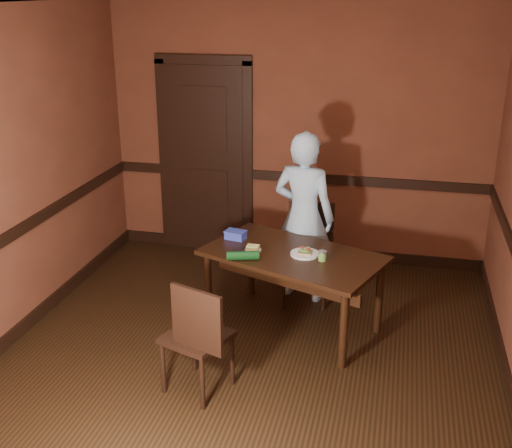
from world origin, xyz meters
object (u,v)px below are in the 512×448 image
at_px(sandwich_plate, 305,253).
at_px(person, 304,217).
at_px(sauce_jar, 322,256).
at_px(chair_near, 197,335).
at_px(cheese_saucer, 253,248).
at_px(dining_table, 292,290).
at_px(chair_far, 304,256).
at_px(food_tub, 236,235).

bearing_deg(sandwich_plate, person, 100.23).
relative_size(sandwich_plate, sauce_jar, 2.94).
bearing_deg(person, chair_near, 86.24).
bearing_deg(chair_near, cheese_saucer, -78.73).
xyz_separation_m(dining_table, chair_near, (-0.51, -1.07, 0.11)).
relative_size(chair_near, sauce_jar, 10.85).
bearing_deg(chair_far, dining_table, -100.42).
xyz_separation_m(person, cheese_saucer, (-0.34, -0.62, -0.09)).
xyz_separation_m(dining_table, person, (-0.01, 0.62, 0.46)).
relative_size(sandwich_plate, cheese_saucer, 1.72).
height_order(chair_near, person, person).
bearing_deg(sauce_jar, chair_near, -128.15).
bearing_deg(food_tub, chair_near, -76.65).
distance_m(dining_table, person, 0.77).
height_order(chair_far, cheese_saucer, chair_far).
height_order(dining_table, person, person).
relative_size(person, cheese_saucer, 11.29).
relative_size(chair_far, cheese_saucer, 6.46).
relative_size(sauce_jar, food_tub, 0.41).
xyz_separation_m(chair_far, cheese_saucer, (-0.37, -0.52, 0.25)).
relative_size(chair_far, person, 0.57).
height_order(dining_table, sandwich_plate, sandwich_plate).
xyz_separation_m(dining_table, sauce_jar, (0.26, -0.09, 0.39)).
bearing_deg(chair_near, chair_far, -88.47).
xyz_separation_m(chair_near, cheese_saucer, (0.17, 1.06, 0.26)).
distance_m(chair_near, cheese_saucer, 1.11).
distance_m(person, food_tub, 0.68).
bearing_deg(person, cheese_saucer, 74.43).
xyz_separation_m(chair_near, person, (0.50, 1.69, 0.35)).
bearing_deg(chair_far, person, 99.75).
bearing_deg(sauce_jar, dining_table, 161.02).
bearing_deg(chair_far, sandwich_plate, -89.42).
xyz_separation_m(dining_table, cheese_saucer, (-0.35, -0.01, 0.36)).
bearing_deg(sandwich_plate, chair_far, 98.70).
relative_size(person, sandwich_plate, 6.58).
relative_size(chair_far, sandwich_plate, 3.76).
xyz_separation_m(chair_near, sandwich_plate, (0.61, 1.07, 0.26)).
height_order(person, cheese_saucer, person).
xyz_separation_m(dining_table, chair_far, (0.02, 0.52, 0.11)).
distance_m(dining_table, cheese_saucer, 0.50).
bearing_deg(cheese_saucer, sandwich_plate, 0.42).
relative_size(sandwich_plate, food_tub, 1.21).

